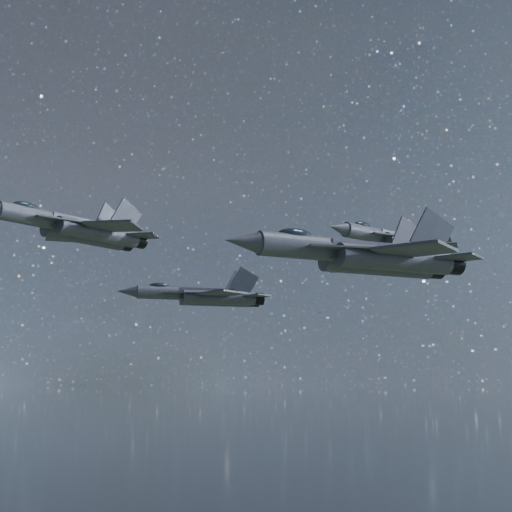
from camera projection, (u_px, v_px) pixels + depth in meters
jet_lead at (79, 229)px, 55.56m from camera, size 15.59×10.66×3.91m
jet_left at (206, 296)px, 91.41m from camera, size 19.32×12.79×4.93m
jet_right at (368, 256)px, 53.56m from camera, size 20.32×13.90×5.10m
jet_slot at (396, 242)px, 77.71m from camera, size 18.00×12.74×4.57m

